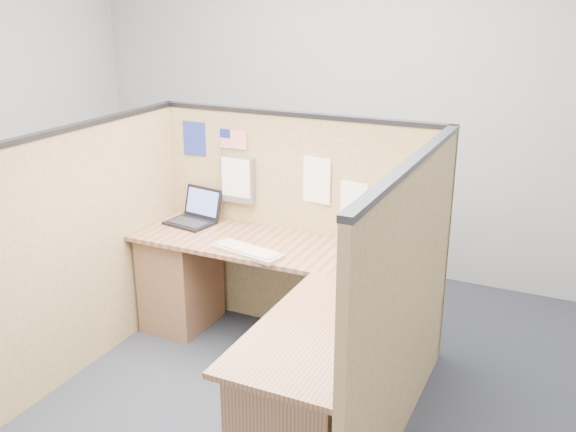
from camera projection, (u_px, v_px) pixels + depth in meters
The scene contains 13 objects.
floor at pixel (225, 399), 3.75m from camera, with size 5.00×5.00×0.00m, color black.
wall_back at pixel (361, 104), 5.22m from camera, with size 5.00×5.00×0.00m, color #979A9C.
cubicle_partitions at pixel (257, 253), 3.87m from camera, with size 2.06×1.83×1.53m.
l_desk at pixel (275, 324), 3.80m from camera, with size 1.95×1.75×0.73m.
laptop at pixel (194, 214), 4.50m from camera, with size 0.35×0.34×0.23m.
keyboard at pixel (247, 251), 3.96m from camera, with size 0.50×0.25×0.03m.
mouse at pixel (376, 273), 3.62m from camera, with size 0.10×0.06×0.04m, color silver.
hand_forearm at pixel (370, 280), 3.50m from camera, with size 0.10×0.37×0.08m.
blue_poster at pixel (194, 139), 4.48m from camera, with size 0.18×0.00×0.24m, color navy.
american_flag at pixel (230, 141), 4.34m from camera, with size 0.20×0.01×0.35m.
file_holder at pixel (237, 180), 4.39m from camera, with size 0.25×0.05×0.32m.
paper_left at pixel (314, 180), 4.17m from camera, with size 0.24×0.00×0.31m, color white.
paper_right at pixel (352, 202), 4.10m from camera, with size 0.21×0.00×0.27m, color white.
Camera 1 is at (1.71, -2.73, 2.24)m, focal length 40.00 mm.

